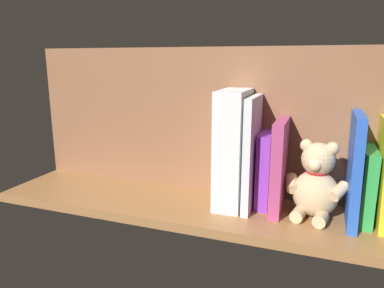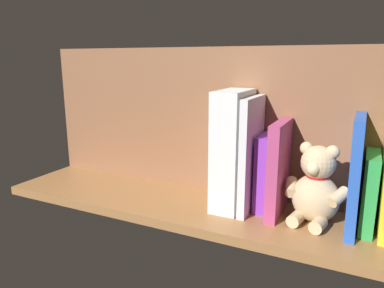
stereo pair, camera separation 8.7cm
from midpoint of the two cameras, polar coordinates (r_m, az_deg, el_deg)
ground_plane at (r=91.84cm, az=2.74°, el=-9.86°), size 101.39×25.50×2.20cm
shelf_back_panel at (r=95.49cm, az=5.38°, el=3.66°), size 101.39×1.50×38.18cm
book_1 at (r=85.52cm, az=29.10°, el=-6.72°), size 2.75×12.13×16.42cm
book_2 at (r=82.73cm, az=27.42°, el=-4.34°), size 2.38×15.20×24.18cm
teddy_bear at (r=84.17cm, az=21.99°, el=-6.58°), size 14.10×12.66×17.70cm
book_3 at (r=84.56cm, az=16.55°, el=-3.87°), size 2.52×13.86×21.71cm
book_4 at (r=87.33cm, az=14.48°, el=-4.42°), size 3.16×10.26×18.11cm
book_5 at (r=84.84cm, az=12.38°, el=-1.73°), size 1.77×14.27×26.90cm
dictionary_thick_white at (r=85.80cm, az=9.37°, el=-0.97°), size 6.47×14.12×28.23cm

